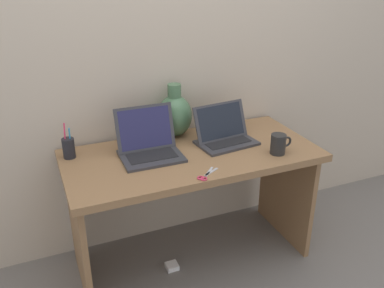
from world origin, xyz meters
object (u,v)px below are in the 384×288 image
at_px(laptop_right, 224,133).
at_px(pen_cup, 69,148).
at_px(laptop_left, 148,143).
at_px(scissors, 205,176).
at_px(green_vase, 175,115).
at_px(power_brick, 172,266).
at_px(coffee_mug, 279,144).

height_order(laptop_right, pen_cup, laptop_right).
relative_size(laptop_left, pen_cup, 1.67).
bearing_deg(laptop_right, scissors, -128.73).
bearing_deg(pen_cup, laptop_left, -17.15).
bearing_deg(laptop_left, green_vase, 40.72).
height_order(scissors, power_brick, scissors).
height_order(laptop_right, green_vase, green_vase).
xyz_separation_m(pen_cup, power_brick, (0.47, -0.24, -0.75)).
relative_size(laptop_left, green_vase, 1.02).
distance_m(coffee_mug, power_brick, 0.96).
xyz_separation_m(laptop_left, scissors, (0.18, -0.34, -0.06)).
xyz_separation_m(coffee_mug, pen_cup, (-1.05, 0.38, 0.00)).
distance_m(green_vase, power_brick, 0.90).
bearing_deg(coffee_mug, green_vase, 133.25).
relative_size(laptop_right, scissors, 2.58).
xyz_separation_m(pen_cup, scissors, (0.58, -0.47, -0.05)).
height_order(pen_cup, power_brick, pen_cup).
bearing_deg(coffee_mug, power_brick, 166.31).
bearing_deg(laptop_right, power_brick, -163.71).
height_order(coffee_mug, pen_cup, pen_cup).
height_order(pen_cup, scissors, pen_cup).
height_order(laptop_right, power_brick, laptop_right).
distance_m(laptop_right, coffee_mug, 0.32).
distance_m(laptop_right, power_brick, 0.85).
height_order(laptop_left, power_brick, laptop_left).
xyz_separation_m(coffee_mug, power_brick, (-0.57, 0.14, -0.75)).
xyz_separation_m(green_vase, coffee_mug, (0.42, -0.45, -0.07)).
height_order(laptop_left, green_vase, green_vase).
xyz_separation_m(laptop_left, green_vase, (0.22, 0.19, 0.06)).
relative_size(green_vase, pen_cup, 1.63).
bearing_deg(green_vase, coffee_mug, -46.75).
height_order(green_vase, pen_cup, green_vase).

